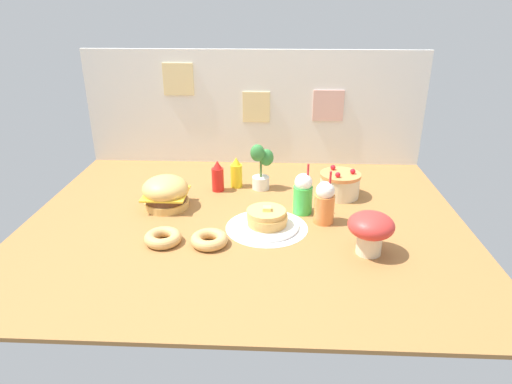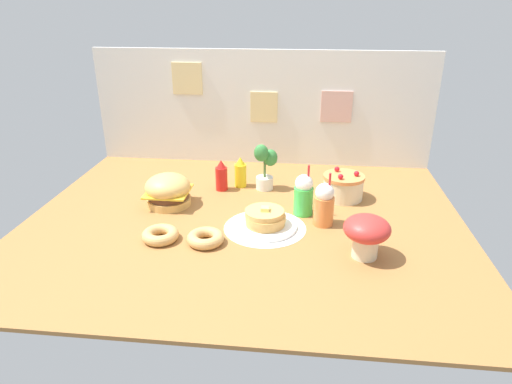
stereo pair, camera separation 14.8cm
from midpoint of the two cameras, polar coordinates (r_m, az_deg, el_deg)
name	(u,v)px [view 1 (the left image)]	position (r m, az deg, el deg)	size (l,w,h in m)	color
ground_plane	(245,222)	(2.58, -3.06, -3.83)	(2.50, 2.03, 0.02)	#9E6B38
back_wall	(254,108)	(3.39, -1.54, 10.61)	(2.50, 0.04, 0.84)	silver
doily_mat	(267,227)	(2.50, -0.33, -4.52)	(0.46, 0.46, 0.00)	white
burger	(166,193)	(2.77, -12.88, -0.11)	(0.27, 0.27, 0.20)	#DBA859
pancake_stack	(267,220)	(2.48, -0.32, -3.57)	(0.35, 0.35, 0.12)	white
layer_cake	(340,184)	(2.90, 9.14, 0.94)	(0.26, 0.26, 0.19)	beige
ketchup_bottle	(218,177)	(2.95, -6.31, 1.89)	(0.08, 0.08, 0.21)	red
mustard_bottle	(236,173)	(3.01, -3.92, 2.37)	(0.08, 0.08, 0.21)	yellow
cream_soda_cup	(303,194)	(2.63, 4.38, -0.23)	(0.11, 0.11, 0.31)	green
orange_float_cup	(325,203)	(2.52, 7.04, -1.40)	(0.11, 0.11, 0.31)	orange
donut_pink_glaze	(163,238)	(2.40, -13.46, -5.66)	(0.19, 0.19, 0.06)	tan
donut_chocolate	(209,239)	(2.34, -7.76, -6.00)	(0.19, 0.19, 0.06)	tan
potted_plant	(261,165)	(2.94, -0.84, 3.48)	(0.15, 0.12, 0.32)	white
mushroom_stool	(371,229)	(2.25, 12.53, -4.63)	(0.23, 0.23, 0.22)	beige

